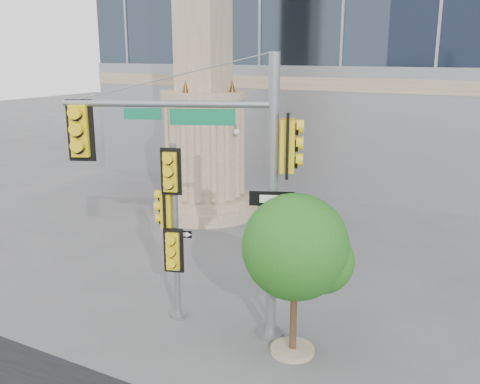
% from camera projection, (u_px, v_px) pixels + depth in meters
% --- Properties ---
extents(ground, '(120.00, 120.00, 0.00)m').
position_uv_depth(ground, '(220.00, 349.00, 12.24)').
color(ground, '#545456').
rests_on(ground, ground).
extents(monument, '(4.40, 4.40, 16.60)m').
position_uv_depth(monument, '(204.00, 80.00, 21.26)').
color(monument, gray).
rests_on(monument, ground).
extents(main_signal_pole, '(4.84, 2.42, 6.62)m').
position_uv_depth(main_signal_pole, '(219.00, 169.00, 11.85)').
color(main_signal_pole, slate).
rests_on(main_signal_pole, ground).
extents(secondary_signal_pole, '(0.84, 0.60, 4.51)m').
position_uv_depth(secondary_signal_pole, '(172.00, 220.00, 13.01)').
color(secondary_signal_pole, slate).
rests_on(secondary_signal_pole, ground).
extents(street_tree, '(2.38, 2.33, 3.71)m').
position_uv_depth(street_tree, '(297.00, 251.00, 11.51)').
color(street_tree, gray).
rests_on(street_tree, ground).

